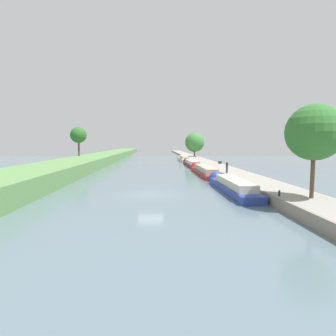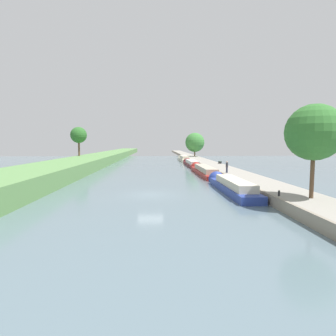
{
  "view_description": "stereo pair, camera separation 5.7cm",
  "coord_description": "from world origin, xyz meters",
  "px_view_note": "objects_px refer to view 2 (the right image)",
  "views": [
    {
      "loc": [
        0.5,
        -26.57,
        5.03
      ],
      "look_at": [
        2.53,
        17.59,
        1.0
      ],
      "focal_mm": 29.24,
      "sensor_mm": 36.0,
      "label": 1
    },
    {
      "loc": [
        0.56,
        -26.58,
        5.03
      ],
      "look_at": [
        2.53,
        17.59,
        1.0
      ],
      "focal_mm": 29.24,
      "sensor_mm": 36.0,
      "label": 2
    }
  ],
  "objects_px": {
    "narrowboat_red": "(203,170)",
    "narrowboat_maroon": "(191,163)",
    "person_walking": "(227,167)",
    "park_bench": "(220,162)",
    "narrowboat_cream": "(184,159)",
    "mooring_bollard_near": "(279,193)",
    "narrowboat_blue": "(230,185)",
    "mooring_bollard_far": "(187,156)"
  },
  "relations": [
    {
      "from": "mooring_bollard_near",
      "to": "narrowboat_cream",
      "type": "bearing_deg",
      "value": 91.81
    },
    {
      "from": "narrowboat_red",
      "to": "narrowboat_cream",
      "type": "distance_m",
      "value": 33.45
    },
    {
      "from": "person_walking",
      "to": "park_bench",
      "type": "distance_m",
      "value": 17.85
    },
    {
      "from": "narrowboat_red",
      "to": "mooring_bollard_near",
      "type": "bearing_deg",
      "value": -85.29
    },
    {
      "from": "narrowboat_blue",
      "to": "mooring_bollard_far",
      "type": "xyz_separation_m",
      "value": [
        1.86,
        56.47,
        0.5
      ]
    },
    {
      "from": "narrowboat_maroon",
      "to": "person_walking",
      "type": "height_order",
      "value": "person_walking"
    },
    {
      "from": "park_bench",
      "to": "narrowboat_maroon",
      "type": "bearing_deg",
      "value": 134.21
    },
    {
      "from": "narrowboat_maroon",
      "to": "mooring_bollard_near",
      "type": "xyz_separation_m",
      "value": [
        1.83,
        -40.09,
        0.55
      ]
    },
    {
      "from": "narrowboat_red",
      "to": "narrowboat_maroon",
      "type": "height_order",
      "value": "narrowboat_red"
    },
    {
      "from": "narrowboat_red",
      "to": "mooring_bollard_far",
      "type": "xyz_separation_m",
      "value": [
        1.92,
        40.47,
        0.51
      ]
    },
    {
      "from": "narrowboat_cream",
      "to": "person_walking",
      "type": "height_order",
      "value": "person_walking"
    },
    {
      "from": "mooring_bollard_near",
      "to": "mooring_bollard_far",
      "type": "xyz_separation_m",
      "value": [
        0.0,
        63.83,
        0.0
      ]
    },
    {
      "from": "narrowboat_blue",
      "to": "person_walking",
      "type": "height_order",
      "value": "person_walking"
    },
    {
      "from": "narrowboat_blue",
      "to": "park_bench",
      "type": "xyz_separation_m",
      "value": [
        5.32,
        27.29,
        0.62
      ]
    },
    {
      "from": "narrowboat_maroon",
      "to": "narrowboat_cream",
      "type": "relative_size",
      "value": 1.04
    },
    {
      "from": "narrowboat_blue",
      "to": "narrowboat_maroon",
      "type": "distance_m",
      "value": 32.73
    },
    {
      "from": "narrowboat_red",
      "to": "person_walking",
      "type": "distance_m",
      "value": 6.75
    },
    {
      "from": "narrowboat_cream",
      "to": "mooring_bollard_near",
      "type": "height_order",
      "value": "narrowboat_cream"
    },
    {
      "from": "narrowboat_blue",
      "to": "mooring_bollard_near",
      "type": "distance_m",
      "value": 7.61
    },
    {
      "from": "narrowboat_maroon",
      "to": "park_bench",
      "type": "bearing_deg",
      "value": -45.79
    },
    {
      "from": "narrowboat_red",
      "to": "narrowboat_cream",
      "type": "bearing_deg",
      "value": 89.78
    },
    {
      "from": "narrowboat_blue",
      "to": "narrowboat_red",
      "type": "xyz_separation_m",
      "value": [
        -0.07,
        16.0,
        -0.02
      ]
    },
    {
      "from": "narrowboat_maroon",
      "to": "narrowboat_cream",
      "type": "distance_m",
      "value": 16.72
    },
    {
      "from": "narrowboat_blue",
      "to": "park_bench",
      "type": "height_order",
      "value": "narrowboat_blue"
    },
    {
      "from": "narrowboat_red",
      "to": "narrowboat_maroon",
      "type": "xyz_separation_m",
      "value": [
        0.09,
        16.73,
        -0.04
      ]
    },
    {
      "from": "narrowboat_blue",
      "to": "person_walking",
      "type": "distance_m",
      "value": 10.03
    },
    {
      "from": "narrowboat_blue",
      "to": "narrowboat_cream",
      "type": "height_order",
      "value": "narrowboat_cream"
    },
    {
      "from": "narrowboat_red",
      "to": "mooring_bollard_far",
      "type": "relative_size",
      "value": 38.11
    },
    {
      "from": "person_walking",
      "to": "mooring_bollard_near",
      "type": "distance_m",
      "value": 17.1
    },
    {
      "from": "narrowboat_cream",
      "to": "park_bench",
      "type": "height_order",
      "value": "narrowboat_cream"
    },
    {
      "from": "narrowboat_red",
      "to": "mooring_bollard_near",
      "type": "xyz_separation_m",
      "value": [
        1.92,
        -23.36,
        0.51
      ]
    },
    {
      "from": "narrowboat_cream",
      "to": "mooring_bollard_near",
      "type": "relative_size",
      "value": 33.34
    },
    {
      "from": "narrowboat_cream",
      "to": "mooring_bollard_far",
      "type": "xyz_separation_m",
      "value": [
        1.8,
        7.01,
        0.45
      ]
    },
    {
      "from": "narrowboat_cream",
      "to": "narrowboat_maroon",
      "type": "bearing_deg",
      "value": -90.11
    },
    {
      "from": "mooring_bollard_near",
      "to": "park_bench",
      "type": "distance_m",
      "value": 34.82
    },
    {
      "from": "narrowboat_cream",
      "to": "mooring_bollard_near",
      "type": "bearing_deg",
      "value": -88.19
    },
    {
      "from": "narrowboat_maroon",
      "to": "mooring_bollard_near",
      "type": "distance_m",
      "value": 40.14
    },
    {
      "from": "narrowboat_red",
      "to": "park_bench",
      "type": "xyz_separation_m",
      "value": [
        5.39,
        11.29,
        0.64
      ]
    },
    {
      "from": "person_walking",
      "to": "park_bench",
      "type": "height_order",
      "value": "person_walking"
    },
    {
      "from": "narrowboat_red",
      "to": "narrowboat_blue",
      "type": "bearing_deg",
      "value": -89.76
    },
    {
      "from": "person_walking",
      "to": "park_bench",
      "type": "relative_size",
      "value": 1.11
    },
    {
      "from": "narrowboat_blue",
      "to": "mooring_bollard_near",
      "type": "xyz_separation_m",
      "value": [
        1.86,
        -7.36,
        0.5
      ]
    }
  ]
}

